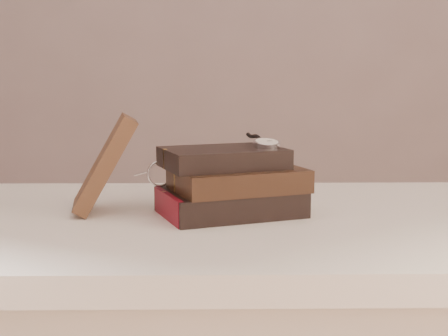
{
  "coord_description": "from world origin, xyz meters",
  "views": [
    {
      "loc": [
        -0.01,
        -0.63,
        0.97
      ],
      "look_at": [
        0.0,
        0.36,
        0.82
      ],
      "focal_mm": 50.5,
      "sensor_mm": 36.0,
      "label": 1
    }
  ],
  "objects": [
    {
      "name": "eyeglasses",
      "position": [
        -0.08,
        0.4,
        0.81
      ],
      "size": [
        0.12,
        0.13,
        0.04
      ],
      "color": "silver",
      "rests_on": "book_stack"
    },
    {
      "name": "journal",
      "position": [
        -0.19,
        0.38,
        0.83
      ],
      "size": [
        0.12,
        0.12,
        0.16
      ],
      "primitive_type": "cube",
      "rotation": [
        0.0,
        0.52,
        0.17
      ],
      "color": "#3C2317",
      "rests_on": "table"
    },
    {
      "name": "book_stack",
      "position": [
        0.01,
        0.36,
        0.8
      ],
      "size": [
        0.25,
        0.21,
        0.11
      ],
      "color": "black",
      "rests_on": "table"
    },
    {
      "name": "pocket_watch",
      "position": [
        0.07,
        0.38,
        0.86
      ],
      "size": [
        0.06,
        0.15,
        0.02
      ],
      "color": "silver",
      "rests_on": "book_stack"
    },
    {
      "name": "table",
      "position": [
        0.0,
        0.35,
        0.66
      ],
      "size": [
        1.0,
        0.6,
        0.75
      ],
      "color": "white",
      "rests_on": "ground"
    }
  ]
}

